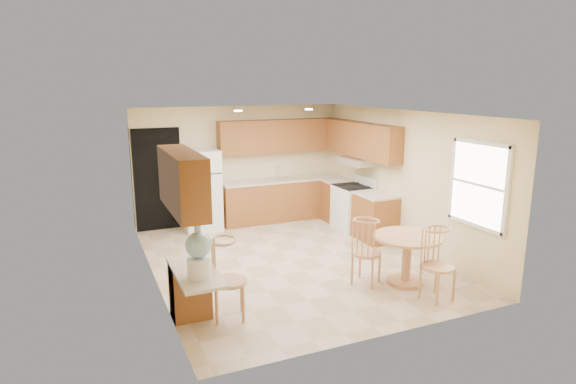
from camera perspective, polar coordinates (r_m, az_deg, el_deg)
name	(u,v)px	position (r m, az deg, el deg)	size (l,w,h in m)	color
floor	(291,260)	(8.32, 0.33, -8.12)	(5.50, 5.50, 0.00)	#C7AC90
ceiling	(291,113)	(7.79, 0.35, 9.35)	(4.50, 5.50, 0.02)	white
wall_back	(240,164)	(10.49, -5.74, 3.28)	(4.50, 0.02, 2.50)	beige
wall_front	(388,237)	(5.64, 11.73, -5.19)	(4.50, 0.02, 2.50)	beige
wall_left	(151,202)	(7.37, -15.89, -1.18)	(0.02, 5.50, 2.50)	beige
wall_right	(403,179)	(9.08, 13.44, 1.53)	(0.02, 5.50, 2.50)	beige
doorway	(158,180)	(10.13, -15.16, 1.41)	(0.90, 0.02, 2.10)	black
base_cab_back	(282,200)	(10.67, -0.67, -0.96)	(2.75, 0.60, 0.87)	brown
counter_back	(282,180)	(10.57, -0.68, 1.44)	(2.75, 0.63, 0.04)	beige
base_cab_right_a	(338,201)	(10.61, 5.94, -1.10)	(0.60, 0.59, 0.87)	brown
counter_right_a	(338,181)	(10.51, 5.99, 1.30)	(0.63, 0.59, 0.04)	beige
base_cab_right_b	(375,218)	(9.42, 10.27, -3.03)	(0.60, 0.80, 0.87)	brown
counter_right_b	(376,195)	(9.30, 10.38, -0.34)	(0.63, 0.80, 0.04)	beige
upper_cab_back	(280,136)	(10.55, -0.98, 6.69)	(2.75, 0.33, 0.70)	brown
upper_cab_right	(361,140)	(9.89, 8.65, 6.14)	(0.33, 2.42, 0.70)	brown
upper_cab_left	(182,181)	(5.72, -12.42, 1.25)	(0.33, 1.40, 0.70)	brown
sink	(281,179)	(10.56, -0.80, 1.54)	(0.78, 0.44, 0.01)	silver
range_hood	(358,161)	(9.87, 8.24, 3.63)	(0.50, 0.76, 0.14)	silver
desk_pedestal	(190,290)	(6.45, -11.52, -11.31)	(0.48, 0.42, 0.72)	brown
desk_top	(196,272)	(5.95, -10.91, -9.28)	(0.50, 1.20, 0.04)	beige
window	(479,185)	(7.65, 21.68, 0.83)	(0.06, 1.12, 1.30)	white
can_light_a	(238,111)	(8.73, -5.93, 9.55)	(0.14, 0.14, 0.02)	white
can_light_b	(309,109)	(9.25, 2.48, 9.78)	(0.14, 0.14, 0.02)	white
refrigerator	(201,190)	(9.99, -10.26, 0.20)	(0.73, 0.71, 1.66)	white
stove	(353,207)	(10.03, 7.70, -1.77)	(0.65, 0.76, 1.09)	white
dining_table	(407,252)	(7.46, 13.91, -6.96)	(1.02, 1.02, 0.75)	tan
chair_table_a	(370,247)	(7.24, 9.72, -6.39)	(0.44, 0.56, 1.00)	tan
chair_table_b	(444,260)	(6.93, 17.96, -7.67)	(0.45, 0.45, 1.01)	tan
chair_desk	(231,274)	(6.13, -6.78, -9.59)	(0.46, 0.60, 1.05)	tan
water_crock	(199,254)	(5.65, -10.54, -7.20)	(0.30, 0.30, 0.63)	white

